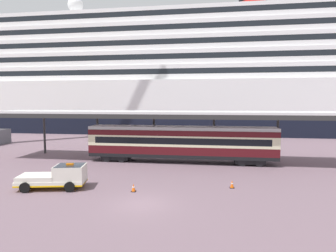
# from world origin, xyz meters

# --- Properties ---
(ground_plane) EXTENTS (400.00, 400.00, 0.00)m
(ground_plane) POSITION_xyz_m (0.00, 0.00, 0.00)
(ground_plane) COLOR #6B555F
(cruise_ship) EXTENTS (145.00, 29.93, 34.85)m
(cruise_ship) POSITION_xyz_m (10.28, 53.39, 12.21)
(cruise_ship) COLOR black
(cruise_ship) RESTS_ON ground
(platform_canopy) EXTENTS (44.81, 5.79, 5.81)m
(platform_canopy) POSITION_xyz_m (1.27, 14.16, 5.56)
(platform_canopy) COLOR silver
(platform_canopy) RESTS_ON ground
(train_carriage) EXTENTS (21.07, 2.81, 4.11)m
(train_carriage) POSITION_xyz_m (1.27, 13.73, 2.30)
(train_carriage) COLOR black
(train_carriage) RESTS_ON ground
(service_truck) EXTENTS (5.50, 3.04, 2.02)m
(service_truck) POSITION_xyz_m (-7.40, 2.49, 0.99)
(service_truck) COLOR silver
(service_truck) RESTS_ON ground
(traffic_cone_near) EXTENTS (0.36, 0.36, 0.62)m
(traffic_cone_near) POSITION_xyz_m (-1.26, 2.55, 0.30)
(traffic_cone_near) COLOR black
(traffic_cone_near) RESTS_ON ground
(traffic_cone_mid) EXTENTS (0.36, 0.36, 0.66)m
(traffic_cone_mid) POSITION_xyz_m (6.31, 4.58, 0.32)
(traffic_cone_mid) COLOR black
(traffic_cone_mid) RESTS_ON ground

